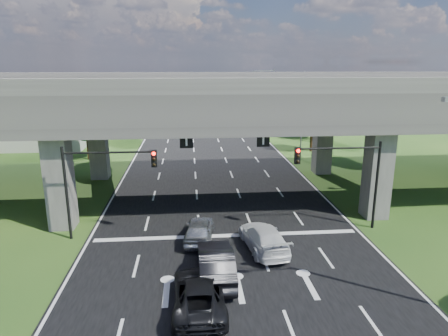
{
  "coord_description": "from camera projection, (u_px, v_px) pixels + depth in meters",
  "views": [
    {
      "loc": [
        -2.28,
        -20.31,
        10.96
      ],
      "look_at": [
        0.18,
        7.88,
        3.42
      ],
      "focal_mm": 32.0,
      "sensor_mm": 36.0,
      "label": 1
    }
  ],
  "objects": [
    {
      "name": "car_white",
      "position": [
        264.0,
        238.0,
        23.91
      ],
      "size": [
        2.73,
        5.32,
        1.48
      ],
      "primitive_type": "imported",
      "rotation": [
        0.0,
        0.0,
        3.28
      ],
      "color": "silver",
      "rests_on": "road"
    },
    {
      "name": "ground",
      "position": [
        233.0,
        262.0,
        22.56
      ],
      "size": [
        160.0,
        160.0,
        0.0
      ],
      "primitive_type": "plane",
      "color": "#1E4014",
      "rests_on": "ground"
    },
    {
      "name": "tree_left_far",
      "position": [
        119.0,
        101.0,
        60.58
      ],
      "size": [
        4.8,
        4.8,
        8.32
      ],
      "color": "black",
      "rests_on": "ground"
    },
    {
      "name": "streetlight_beyond",
      "position": [
        271.0,
        97.0,
        60.41
      ],
      "size": [
        3.38,
        0.25,
        10.0
      ],
      "color": "gray",
      "rests_on": "ground"
    },
    {
      "name": "car_dark",
      "position": [
        216.0,
        263.0,
        20.67
      ],
      "size": [
        1.79,
        5.13,
        1.69
      ],
      "primitive_type": "imported",
      "rotation": [
        0.0,
        0.0,
        3.14
      ],
      "color": "black",
      "rests_on": "road"
    },
    {
      "name": "car_trailing",
      "position": [
        199.0,
        293.0,
        18.19
      ],
      "size": [
        2.39,
        5.13,
        1.42
      ],
      "primitive_type": "imported",
      "rotation": [
        0.0,
        0.0,
        3.13
      ],
      "color": "black",
      "rests_on": "road"
    },
    {
      "name": "warehouse",
      "position": [
        13.0,
        131.0,
        53.56
      ],
      "size": [
        20.0,
        10.0,
        4.0
      ],
      "primitive_type": "cube",
      "color": "#9E9E99",
      "rests_on": "ground"
    },
    {
      "name": "signal_right",
      "position": [
        346.0,
        169.0,
        25.94
      ],
      "size": [
        5.76,
        0.54,
        6.0
      ],
      "color": "black",
      "rests_on": "ground"
    },
    {
      "name": "signal_left",
      "position": [
        101.0,
        175.0,
        24.62
      ],
      "size": [
        5.76,
        0.54,
        6.0
      ],
      "color": "black",
      "rests_on": "ground"
    },
    {
      "name": "road",
      "position": [
        220.0,
        202.0,
        32.19
      ],
      "size": [
        18.0,
        120.0,
        0.03
      ],
      "primitive_type": "cube",
      "color": "black",
      "rests_on": "ground"
    },
    {
      "name": "tree_left_near",
      "position": [
        86.0,
        118.0,
        45.18
      ],
      "size": [
        4.5,
        4.5,
        7.8
      ],
      "color": "black",
      "rests_on": "ground"
    },
    {
      "name": "overpass",
      "position": [
        217.0,
        101.0,
        32.07
      ],
      "size": [
        80.0,
        15.0,
        10.0
      ],
      "color": "#363431",
      "rests_on": "ground"
    },
    {
      "name": "tree_right_mid",
      "position": [
        317.0,
        110.0,
        57.49
      ],
      "size": [
        3.91,
        3.9,
        6.76
      ],
      "color": "black",
      "rests_on": "ground"
    },
    {
      "name": "tree_right_near",
      "position": [
        313.0,
        116.0,
        49.46
      ],
      "size": [
        4.2,
        4.2,
        7.28
      ],
      "color": "black",
      "rests_on": "ground"
    },
    {
      "name": "tree_left_mid",
      "position": [
        78.0,
        115.0,
        52.8
      ],
      "size": [
        3.91,
        3.9,
        6.76
      ],
      "color": "black",
      "rests_on": "ground"
    },
    {
      "name": "streetlight_far",
      "position": [
        299.0,
        109.0,
        45.01
      ],
      "size": [
        3.38,
        0.25,
        10.0
      ],
      "color": "gray",
      "rests_on": "ground"
    },
    {
      "name": "car_silver",
      "position": [
        200.0,
        229.0,
        25.11
      ],
      "size": [
        2.24,
        4.43,
        1.45
      ],
      "primitive_type": "imported",
      "rotation": [
        0.0,
        0.0,
        3.01
      ],
      "color": "#A8ABB0",
      "rests_on": "road"
    },
    {
      "name": "tree_right_far",
      "position": [
        277.0,
        101.0,
        64.69
      ],
      "size": [
        4.5,
        4.5,
        7.8
      ],
      "color": "black",
      "rests_on": "ground"
    }
  ]
}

